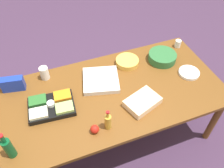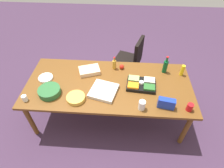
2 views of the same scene
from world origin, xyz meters
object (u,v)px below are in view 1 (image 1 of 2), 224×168
(chip_bag_blue, at_px, (13,84))
(conference_table, at_px, (101,99))
(veggie_tray, at_px, (51,106))
(paper_cup, at_px, (178,44))
(sheet_cake, at_px, (142,102))
(paper_plate_stack, at_px, (189,73))
(chip_bowl, at_px, (127,62))
(wine_bottle, at_px, (8,148))
(pizza_box, at_px, (101,80))
(salad_bowl, at_px, (162,57))
(apple_red, at_px, (95,129))
(dressing_bottle, at_px, (108,121))
(mayo_jar, at_px, (44,73))

(chip_bag_blue, bearing_deg, conference_table, 153.83)
(veggie_tray, relative_size, paper_cup, 4.94)
(sheet_cake, height_order, paper_plate_stack, sheet_cake)
(conference_table, relative_size, paper_cup, 27.61)
(chip_bowl, relative_size, paper_plate_stack, 1.17)
(wine_bottle, distance_m, pizza_box, 1.06)
(pizza_box, relative_size, chip_bag_blue, 1.64)
(paper_cup, bearing_deg, paper_plate_stack, 73.31)
(sheet_cake, height_order, veggie_tray, veggie_tray)
(conference_table, xyz_separation_m, chip_bowl, (-0.43, -0.34, 0.09))
(salad_bowl, height_order, apple_red, salad_bowl)
(paper_plate_stack, height_order, pizza_box, pizza_box)
(salad_bowl, distance_m, dressing_bottle, 1.08)
(sheet_cake, bearing_deg, wine_bottle, 4.40)
(wine_bottle, xyz_separation_m, pizza_box, (-0.93, -0.51, -0.09))
(paper_plate_stack, bearing_deg, mayo_jar, -18.54)
(wine_bottle, xyz_separation_m, apple_red, (-0.68, 0.03, -0.08))
(salad_bowl, distance_m, paper_cup, 0.33)
(veggie_tray, distance_m, chip_bowl, 0.97)
(conference_table, height_order, chip_bowl, chip_bowl)
(paper_cup, relative_size, chip_bowl, 0.35)
(salad_bowl, relative_size, paper_plate_stack, 1.42)
(conference_table, distance_m, pizza_box, 0.20)
(chip_bag_blue, bearing_deg, wine_bottle, 83.71)
(sheet_cake, height_order, pizza_box, sheet_cake)
(sheet_cake, distance_m, dressing_bottle, 0.41)
(veggie_tray, bearing_deg, sheet_cake, 162.36)
(chip_bag_blue, bearing_deg, chip_bowl, 177.62)
(apple_red, bearing_deg, mayo_jar, -70.62)
(veggie_tray, height_order, chip_bag_blue, chip_bag_blue)
(paper_plate_stack, relative_size, chip_bag_blue, 1.00)
(sheet_cake, relative_size, paper_plate_stack, 1.45)
(chip_bag_blue, bearing_deg, pizza_box, 165.78)
(salad_bowl, xyz_separation_m, veggie_tray, (1.30, 0.24, -0.01))
(sheet_cake, height_order, wine_bottle, wine_bottle)
(pizza_box, bearing_deg, mayo_jar, -11.61)
(apple_red, relative_size, paper_plate_stack, 0.35)
(veggie_tray, relative_size, pizza_box, 1.24)
(salad_bowl, relative_size, mayo_jar, 2.20)
(sheet_cake, height_order, paper_cup, paper_cup)
(veggie_tray, bearing_deg, wine_bottle, 42.35)
(paper_cup, bearing_deg, conference_table, 19.82)
(sheet_cake, xyz_separation_m, veggie_tray, (0.81, -0.26, 0.00))
(conference_table, height_order, paper_plate_stack, paper_plate_stack)
(veggie_tray, xyz_separation_m, wine_bottle, (0.38, 0.35, 0.08))
(salad_bowl, xyz_separation_m, chip_bowl, (0.39, -0.08, -0.02))
(chip_bag_blue, bearing_deg, paper_plate_stack, 166.14)
(veggie_tray, bearing_deg, salad_bowl, -169.49)
(paper_cup, distance_m, mayo_jar, 1.59)
(sheet_cake, distance_m, pizza_box, 0.50)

